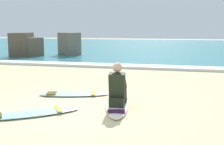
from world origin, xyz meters
The scene contains 8 objects.
ground_plane centered at (0.00, 0.00, 0.00)m, with size 80.00×80.00×0.00m, color beige.
sea centered at (0.00, 20.54, 0.05)m, with size 80.00×28.00×0.10m, color teal.
breaking_foam centered at (0.00, 6.84, 0.06)m, with size 80.00×0.90×0.11m, color white.
surfboard_main centered at (0.87, 0.68, 0.04)m, with size 1.04×2.53×0.08m.
surfer_seated centered at (0.94, 0.40, 0.44)m, with size 0.41×0.73×0.95m.
surfboard_spare_near centered at (-0.66, -0.57, 0.04)m, with size 1.95×1.65×0.08m.
surfboard_spare_far centered at (-0.44, 1.27, 0.04)m, with size 1.89×1.04×0.08m.
rock_outcrop_distant centered at (-6.34, 9.99, 0.68)m, with size 3.98×3.00×1.46m.
Camera 1 is at (2.38, -5.65, 1.77)m, focal length 46.32 mm.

